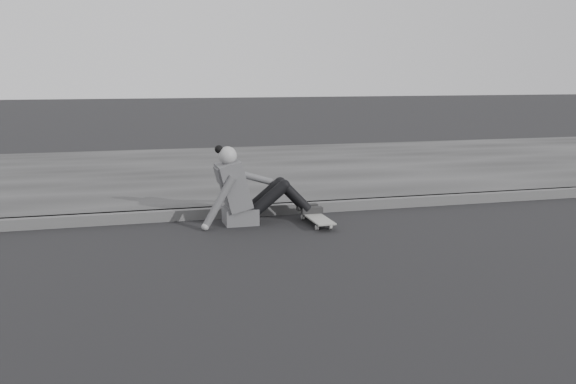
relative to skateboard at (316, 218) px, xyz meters
name	(u,v)px	position (x,y,z in m)	size (l,w,h in m)	color
ground	(467,271)	(0.69, -1.97, -0.07)	(80.00, 80.00, 0.00)	black
curb	(355,205)	(0.69, 0.61, -0.01)	(24.00, 0.16, 0.12)	#484848
sidewalk	(289,170)	(0.69, 3.63, -0.01)	(24.00, 6.00, 0.12)	#323232
skateboard	(316,218)	(0.00, 0.00, 0.00)	(0.20, 0.78, 0.09)	#ABAAA5
seated_woman	(246,191)	(-0.73, 0.25, 0.29)	(1.38, 0.46, 0.88)	#4D4D4F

